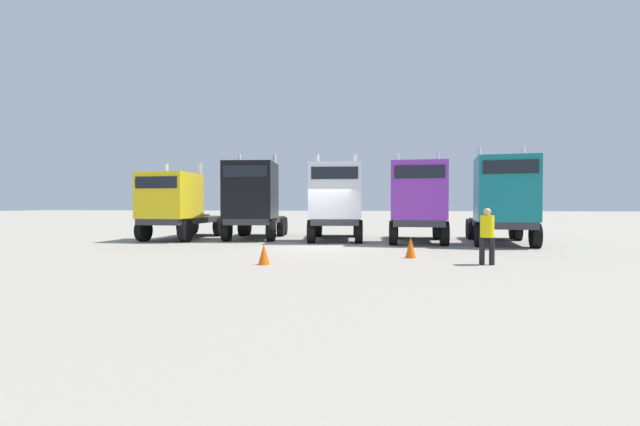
{
  "coord_description": "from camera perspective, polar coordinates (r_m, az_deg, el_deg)",
  "views": [
    {
      "loc": [
        2.64,
        -18.04,
        1.82
      ],
      "look_at": [
        -0.59,
        3.83,
        1.36
      ],
      "focal_mm": 24.13,
      "sensor_mm": 36.0,
      "label": 1
    }
  ],
  "objects": [
    {
      "name": "ground",
      "position": [
        18.32,
        0.08,
        -4.52
      ],
      "size": [
        200.0,
        200.0,
        0.0
      ],
      "primitive_type": "plane",
      "color": "gray"
    },
    {
      "name": "semi_truck_yellow",
      "position": [
        23.16,
        -18.41,
        1.01
      ],
      "size": [
        2.71,
        6.45,
        3.96
      ],
      "rotation": [
        0.0,
        0.0,
        -1.6
      ],
      "color": "#333338",
      "rests_on": "ground"
    },
    {
      "name": "semi_truck_black",
      "position": [
        22.35,
        -8.86,
        1.8
      ],
      "size": [
        3.05,
        5.96,
        4.51
      ],
      "rotation": [
        0.0,
        0.0,
        -1.48
      ],
      "color": "#333338",
      "rests_on": "ground"
    },
    {
      "name": "semi_truck_white",
      "position": [
        21.16,
        2.1,
        1.56
      ],
      "size": [
        3.04,
        6.45,
        4.34
      ],
      "rotation": [
        0.0,
        0.0,
        -1.49
      ],
      "color": "#333338",
      "rests_on": "ground"
    },
    {
      "name": "semi_truck_purple",
      "position": [
        20.51,
        12.85,
        1.59
      ],
      "size": [
        2.79,
        5.92,
        4.32
      ],
      "rotation": [
        0.0,
        0.0,
        -1.61
      ],
      "color": "#333338",
      "rests_on": "ground"
    },
    {
      "name": "semi_truck_teal",
      "position": [
        20.8,
        23.1,
        1.6
      ],
      "size": [
        3.2,
        6.46,
        4.45
      ],
      "rotation": [
        0.0,
        0.0,
        -1.68
      ],
      "color": "#333338",
      "rests_on": "ground"
    },
    {
      "name": "visitor_in_hivis",
      "position": [
        13.79,
        21.28,
        -2.36
      ],
      "size": [
        0.45,
        0.44,
        1.7
      ],
      "rotation": [
        0.0,
        0.0,
        4.61
      ],
      "color": "black",
      "rests_on": "ground"
    },
    {
      "name": "traffic_cone_near",
      "position": [
        13.06,
        -7.44,
        -5.41
      ],
      "size": [
        0.36,
        0.36,
        0.64
      ],
      "primitive_type": "cone",
      "color": "#F2590C",
      "rests_on": "ground"
    },
    {
      "name": "traffic_cone_mid",
      "position": [
        14.87,
        11.92,
        -4.49
      ],
      "size": [
        0.36,
        0.36,
        0.71
      ],
      "primitive_type": "cone",
      "color": "#F2590C",
      "rests_on": "ground"
    }
  ]
}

